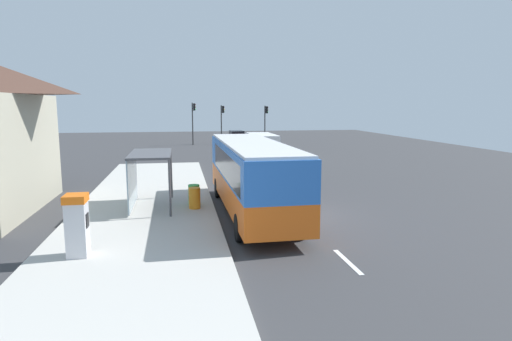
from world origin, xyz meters
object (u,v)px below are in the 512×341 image
object	(u,v)px
recycling_bin_green	(194,195)
recycling_bin_orange	(195,198)
white_van	(262,145)
sedan_near	(236,136)
ticket_machine	(77,225)
bus_shelter	(144,166)
bus	(252,173)
traffic_light_far_side	(193,117)
traffic_light_median	(222,118)
traffic_light_near_side	(266,119)

from	to	relation	value
recycling_bin_green	recycling_bin_orange	bearing A→B (deg)	-90.00
white_van	sedan_near	distance (m)	18.00
ticket_machine	bus_shelter	world-z (taller)	bus_shelter
bus	traffic_light_far_side	bearing A→B (deg)	92.34
ticket_machine	traffic_light_median	world-z (taller)	traffic_light_median
recycling_bin_orange	recycling_bin_green	distance (m)	0.70
ticket_machine	traffic_light_near_side	xyz separation A→B (m)	(13.49, 38.02, 1.94)
traffic_light_near_side	traffic_light_median	xyz separation A→B (m)	(-5.10, 1.60, 0.02)
white_van	traffic_light_median	distance (m)	16.89
recycling_bin_green	bus_shelter	distance (m)	2.64
traffic_light_far_side	bus_shelter	xyz separation A→B (m)	(-3.31, -32.53, -1.22)
sedan_near	recycling_bin_green	world-z (taller)	sedan_near
ticket_machine	recycling_bin_orange	size ratio (longest dim) A/B	2.04
white_van	ticket_machine	bearing A→B (deg)	-113.94
sedan_near	traffic_light_median	distance (m)	3.28
white_van	traffic_light_near_side	distance (m)	15.55
recycling_bin_green	traffic_light_far_side	world-z (taller)	traffic_light_far_side
sedan_near	recycling_bin_orange	size ratio (longest dim) A/B	4.72
traffic_light_near_side	traffic_light_median	distance (m)	5.35
sedan_near	bus	bearing A→B (deg)	-96.35
traffic_light_median	traffic_light_far_side	bearing A→B (deg)	-167.14
bus_shelter	traffic_light_near_side	bearing A→B (deg)	69.42
ticket_machine	traffic_light_far_side	distance (m)	39.19
ticket_machine	recycling_bin_green	xyz separation A→B (m)	(3.78, 6.37, -0.52)
bus	ticket_machine	size ratio (longest dim) A/B	5.69
traffic_light_near_side	traffic_light_far_side	world-z (taller)	traffic_light_far_side
white_van	recycling_bin_orange	size ratio (longest dim) A/B	5.48
ticket_machine	bus_shelter	xyz separation A→B (m)	(1.57, 6.29, 0.93)
recycling_bin_orange	traffic_light_median	xyz separation A→B (m)	(4.60, 33.95, 2.48)
sedan_near	traffic_light_far_side	distance (m)	6.32
bus	sedan_near	xyz separation A→B (m)	(4.02, 36.06, -1.05)
bus	recycling_bin_green	bearing A→B (deg)	148.63
ticket_machine	traffic_light_median	xyz separation A→B (m)	(8.39, 39.62, 1.96)
sedan_near	recycling_bin_green	bearing A→B (deg)	-100.66
sedan_near	recycling_bin_orange	world-z (taller)	sedan_near
ticket_machine	traffic_light_median	bearing A→B (deg)	78.05
traffic_light_far_side	bus	bearing A→B (deg)	-87.66
traffic_light_near_side	traffic_light_far_side	xyz separation A→B (m)	(-8.60, 0.80, 0.21)
white_van	traffic_light_median	world-z (taller)	traffic_light_median
bus	recycling_bin_orange	size ratio (longest dim) A/B	11.62
bus	white_van	size ratio (longest dim) A/B	2.12
recycling_bin_orange	recycling_bin_green	xyz separation A→B (m)	(0.00, 0.70, 0.00)
recycling_bin_orange	bus_shelter	distance (m)	2.71
sedan_near	traffic_light_far_side	xyz separation A→B (m)	(-5.40, -2.09, 2.53)
ticket_machine	recycling_bin_orange	world-z (taller)	ticket_machine
traffic_light_median	recycling_bin_green	bearing A→B (deg)	-97.88
recycling_bin_orange	traffic_light_far_side	size ratio (longest dim) A/B	0.19
sedan_near	traffic_light_median	size ratio (longest dim) A/B	0.96
bus	traffic_light_far_side	world-z (taller)	traffic_light_far_side
recycling_bin_orange	traffic_light_near_side	size ratio (longest dim) A/B	0.20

